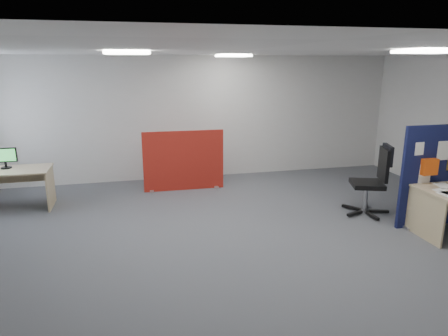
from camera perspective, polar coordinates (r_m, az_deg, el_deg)
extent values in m
plane|color=#515358|center=(6.03, 2.52, -10.10)|extent=(9.00, 9.00, 0.00)
cube|color=white|center=(5.47, 2.85, 16.47)|extent=(9.00, 7.00, 0.02)
cube|color=silver|center=(8.97, -3.46, 7.16)|extent=(9.00, 0.02, 2.70)
cube|color=silver|center=(2.60, 24.78, -13.87)|extent=(9.00, 0.02, 2.70)
cube|color=white|center=(5.52, 27.15, 14.60)|extent=(0.60, 0.60, 0.04)
cube|color=white|center=(5.76, -13.70, 15.71)|extent=(0.60, 0.60, 0.04)
cube|color=white|center=(8.02, 1.32, 15.74)|extent=(0.60, 0.60, 0.04)
cube|color=#A4A4AA|center=(7.04, 24.29, -7.55)|extent=(0.08, 0.30, 0.04)
cube|color=white|center=(6.71, 26.15, 2.48)|extent=(0.15, 0.01, 0.20)
cube|color=white|center=(7.00, 28.84, 2.19)|extent=(0.21, 0.01, 0.30)
cube|color=white|center=(6.90, 26.78, -0.73)|extent=(0.21, 0.01, 0.30)
cube|color=#EC510E|center=(6.85, 27.29, 0.14)|extent=(0.25, 0.10, 0.25)
cube|color=tan|center=(6.64, 26.70, -6.09)|extent=(0.03, 0.79, 0.70)
cube|color=maroon|center=(8.14, -5.78, 1.03)|extent=(1.63, 0.08, 1.22)
cube|color=#A4A4AA|center=(8.24, -10.28, -3.23)|extent=(0.08, 0.30, 0.04)
cube|color=#A4A4AA|center=(8.40, -1.16, -2.64)|extent=(0.08, 0.30, 0.04)
cube|color=tan|center=(7.93, -28.71, -0.34)|extent=(1.45, 0.72, 0.03)
cube|color=tan|center=(7.87, -23.53, -2.63)|extent=(0.03, 0.66, 0.70)
cube|color=tan|center=(8.28, -27.99, -0.86)|extent=(1.30, 0.02, 0.30)
cylinder|color=black|center=(8.05, -28.66, 0.04)|extent=(0.18, 0.18, 0.02)
cube|color=black|center=(8.04, -28.71, 0.43)|extent=(0.04, 0.03, 0.09)
cube|color=black|center=(8.00, -28.87, 1.63)|extent=(0.40, 0.04, 0.26)
cube|color=green|center=(7.98, -28.90, 1.60)|extent=(0.36, 0.01, 0.22)
cube|color=black|center=(7.46, 21.24, -5.77)|extent=(0.33, 0.16, 0.04)
cube|color=black|center=(7.63, 19.56, -5.18)|extent=(0.24, 0.30, 0.04)
cube|color=black|center=(7.48, 17.70, -5.40)|extent=(0.24, 0.30, 0.04)
cube|color=black|center=(7.22, 18.17, -6.18)|extent=(0.33, 0.15, 0.04)
cube|color=black|center=(7.21, 20.44, -6.42)|extent=(0.06, 0.33, 0.04)
cylinder|color=#A4A4AA|center=(7.32, 19.58, -4.08)|extent=(0.07, 0.07, 0.46)
cube|color=black|center=(7.25, 19.75, -2.17)|extent=(0.64, 0.64, 0.08)
cube|color=black|center=(7.23, 21.86, 0.49)|extent=(0.20, 0.46, 0.55)
cube|color=black|center=(7.20, 22.32, 1.76)|extent=(0.20, 0.42, 0.33)
cube|color=white|center=(6.62, 29.09, -2.96)|extent=(0.26, 0.33, 0.00)
cube|color=white|center=(6.92, 28.93, -2.24)|extent=(0.26, 0.33, 0.00)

